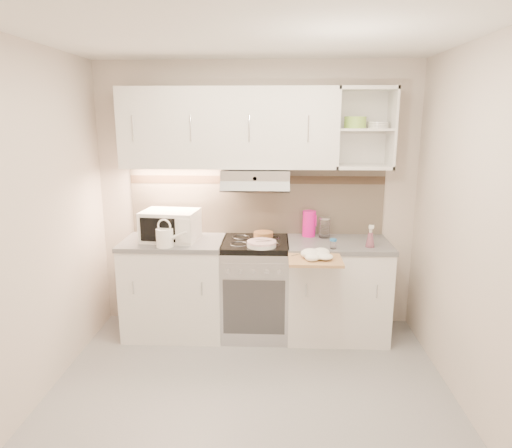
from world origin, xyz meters
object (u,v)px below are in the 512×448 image
(plate_stack, at_px, (262,244))
(microwave, at_px, (170,225))
(electric_range, at_px, (255,287))
(spray_bottle, at_px, (370,238))
(cutting_board, at_px, (315,259))
(watering_can, at_px, (166,237))
(pink_pitcher, at_px, (309,224))
(glass_jar, at_px, (325,227))

(plate_stack, bearing_deg, microwave, 168.07)
(electric_range, height_order, plate_stack, plate_stack)
(electric_range, bearing_deg, microwave, -179.72)
(spray_bottle, relative_size, cutting_board, 0.48)
(watering_can, xyz_separation_m, pink_pitcher, (1.26, 0.41, 0.03))
(plate_stack, xyz_separation_m, glass_jar, (0.58, 0.33, 0.07))
(electric_range, height_order, microwave, microwave)
(glass_jar, bearing_deg, cutting_board, -103.01)
(electric_range, distance_m, cutting_board, 0.79)
(electric_range, relative_size, cutting_board, 2.10)
(electric_range, bearing_deg, glass_jar, 13.11)
(plate_stack, relative_size, pink_pitcher, 1.05)
(electric_range, xyz_separation_m, watering_can, (-0.77, -0.22, 0.54))
(microwave, xyz_separation_m, spray_bottle, (1.77, -0.15, -0.06))
(electric_range, relative_size, microwave, 1.72)
(microwave, relative_size, watering_can, 1.82)
(electric_range, height_order, glass_jar, glass_jar)
(electric_range, height_order, pink_pitcher, pink_pitcher)
(plate_stack, distance_m, glass_jar, 0.67)
(microwave, height_order, watering_can, microwave)
(microwave, xyz_separation_m, pink_pitcher, (1.27, 0.19, -0.01))
(glass_jar, bearing_deg, plate_stack, -150.32)
(cutting_board, bearing_deg, watering_can, 170.72)
(electric_range, relative_size, watering_can, 3.13)
(microwave, distance_m, plate_stack, 0.86)
(plate_stack, height_order, pink_pitcher, pink_pitcher)
(pink_pitcher, xyz_separation_m, cutting_board, (0.01, -0.63, -0.15))
(watering_can, bearing_deg, cutting_board, 3.86)
(cutting_board, bearing_deg, pink_pitcher, 90.90)
(microwave, distance_m, pink_pitcher, 1.28)
(plate_stack, relative_size, cutting_board, 0.60)
(glass_jar, bearing_deg, electric_range, -166.89)
(electric_range, distance_m, glass_jar, 0.85)
(pink_pitcher, xyz_separation_m, spray_bottle, (0.50, -0.35, -0.04))
(watering_can, xyz_separation_m, spray_bottle, (1.76, 0.07, -0.01))
(watering_can, bearing_deg, glass_jar, 28.38)
(plate_stack, relative_size, glass_jar, 1.33)
(glass_jar, distance_m, spray_bottle, 0.47)
(pink_pitcher, bearing_deg, microwave, -165.77)
(cutting_board, bearing_deg, electric_range, 139.30)
(pink_pitcher, relative_size, glass_jar, 1.27)
(pink_pitcher, bearing_deg, plate_stack, -134.09)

